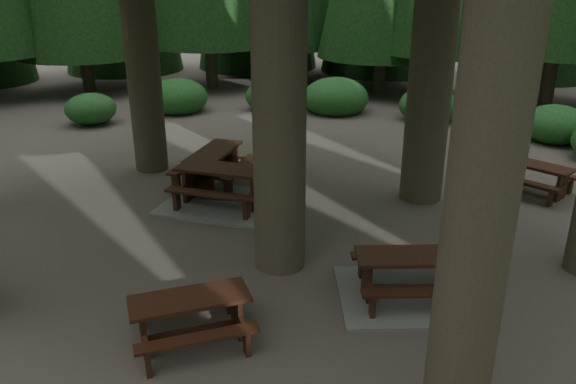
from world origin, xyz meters
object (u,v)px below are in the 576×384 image
at_px(picnic_table_b, 214,162).
at_px(picnic_table_d, 534,174).
at_px(picnic_table_a, 411,283).
at_px(picnic_table_c, 224,192).
at_px(picnic_table_e, 190,312).

height_order(picnic_table_b, picnic_table_d, picnic_table_b).
relative_size(picnic_table_a, picnic_table_c, 1.01).
height_order(picnic_table_b, picnic_table_c, picnic_table_c).
xyz_separation_m(picnic_table_a, picnic_table_e, (-2.46, -2.23, 0.21)).
relative_size(picnic_table_b, picnic_table_c, 0.78).
xyz_separation_m(picnic_table_b, picnic_table_e, (2.75, -5.37, -0.09)).
xyz_separation_m(picnic_table_d, picnic_table_e, (-4.07, -7.70, 0.00)).
bearing_deg(picnic_table_b, picnic_table_d, -78.50).
relative_size(picnic_table_c, picnic_table_d, 1.38).
bearing_deg(picnic_table_c, picnic_table_d, 23.64).
bearing_deg(picnic_table_a, picnic_table_e, -162.19).
xyz_separation_m(picnic_table_a, picnic_table_b, (-5.21, 3.14, 0.30)).
distance_m(picnic_table_b, picnic_table_e, 6.04).
relative_size(picnic_table_a, picnic_table_d, 1.40).
bearing_deg(picnic_table_c, picnic_table_a, -31.08).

